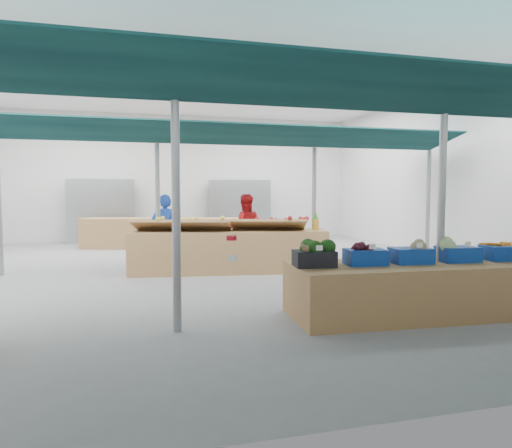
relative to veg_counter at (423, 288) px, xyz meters
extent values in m
plane|color=slate|center=(-2.22, 4.06, -0.34)|extent=(13.00, 13.00, 0.00)
plane|color=silver|center=(-2.22, 4.06, 3.86)|extent=(13.00, 13.00, 0.00)
plane|color=silver|center=(-2.22, 10.56, 1.76)|extent=(12.00, 0.00, 12.00)
plane|color=silver|center=(3.78, 4.06, 1.76)|extent=(0.00, 13.00, 13.00)
cylinder|color=gray|center=(-3.22, 0.06, 1.16)|extent=(0.10, 0.10, 3.00)
cylinder|color=gray|center=(-3.22, 4.56, 1.16)|extent=(0.10, 0.10, 3.00)
cylinder|color=gray|center=(0.28, 0.06, 1.16)|extent=(0.10, 0.10, 3.00)
cylinder|color=gray|center=(0.28, 4.56, 1.16)|extent=(0.10, 0.10, 3.00)
cylinder|color=gray|center=(3.28, 4.56, 1.16)|extent=(0.10, 0.10, 3.00)
cylinder|color=gray|center=(-1.47, 0.06, 2.51)|extent=(10.00, 0.06, 0.06)
cylinder|color=gray|center=(-1.47, 4.56, 2.51)|extent=(10.00, 0.06, 0.06)
cube|color=black|center=(-1.47, -0.59, 2.44)|extent=(9.50, 1.28, 0.30)
cube|color=black|center=(-1.47, 0.71, 2.44)|extent=(9.50, 1.28, 0.30)
cube|color=black|center=(-1.47, 3.91, 2.44)|extent=(9.50, 1.28, 0.30)
cube|color=black|center=(-1.47, 5.21, 2.44)|extent=(9.50, 1.28, 0.30)
cube|color=#B23F33|center=(-4.72, 10.06, 0.66)|extent=(2.00, 0.50, 2.00)
cube|color=#B23F33|center=(-0.22, 10.06, 0.66)|extent=(2.00, 0.50, 2.00)
cube|color=olive|center=(0.00, 0.00, 0.00)|extent=(3.59, 1.36, 0.69)
cube|color=olive|center=(-1.85, 3.82, 0.08)|extent=(4.01, 1.45, 0.84)
cube|color=olive|center=(-2.81, 8.13, 0.09)|extent=(4.87, 2.35, 0.86)
imported|color=#1B43B5|center=(-3.05, 4.92, 0.44)|extent=(0.62, 0.45, 1.57)
imported|color=#B41619|center=(-1.25, 4.92, 0.44)|extent=(0.83, 0.69, 1.57)
cube|color=black|center=(-1.52, 0.08, 0.44)|extent=(0.53, 0.40, 0.20)
cube|color=white|center=(-1.54, -0.14, 0.60)|extent=(0.08, 0.02, 0.06)
cube|color=navy|center=(-0.83, 0.04, 0.44)|extent=(0.53, 0.40, 0.20)
cube|color=white|center=(-0.86, -0.17, 0.60)|extent=(0.08, 0.02, 0.06)
cube|color=navy|center=(-0.20, 0.01, 0.44)|extent=(0.53, 0.40, 0.20)
cube|color=white|center=(-0.22, -0.21, 0.60)|extent=(0.08, 0.02, 0.06)
cube|color=navy|center=(0.49, -0.03, 0.44)|extent=(0.53, 0.40, 0.20)
cube|color=white|center=(0.47, -0.24, 0.60)|extent=(0.08, 0.02, 0.06)
cube|color=navy|center=(1.17, -0.06, 0.44)|extent=(0.53, 0.40, 0.20)
sphere|color=brown|center=(-1.67, -0.03, 0.58)|extent=(0.09, 0.09, 0.09)
sphere|color=brown|center=(-1.72, -0.05, 0.62)|extent=(0.06, 0.06, 0.06)
cylinder|color=red|center=(-2.63, -0.21, 0.76)|extent=(0.12, 0.12, 0.05)
cube|color=white|center=(-2.63, -0.27, 0.54)|extent=(0.10, 0.01, 0.07)
cube|color=#997247|center=(-2.79, 3.85, 0.62)|extent=(2.01, 1.16, 0.26)
cube|color=#997247|center=(-1.08, 3.62, 0.62)|extent=(1.63, 1.05, 0.26)
cylinder|color=#8C6019|center=(-0.11, 3.49, 0.61)|extent=(0.14, 0.14, 0.22)
cone|color=#26661E|center=(-0.11, 3.49, 0.80)|extent=(0.12, 0.12, 0.18)
camera|label=1|loc=(-3.66, -5.18, 1.27)|focal=32.00mm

